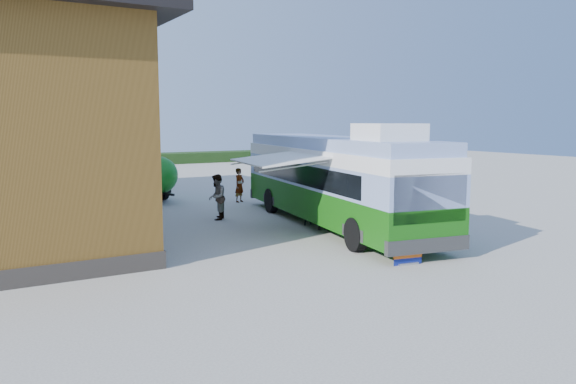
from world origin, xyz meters
TOP-DOWN VIEW (x-y plane):
  - ground at (0.00, 0.00)m, footprint 100.00×100.00m
  - hedge at (8.00, 38.00)m, footprint 40.00×3.00m
  - bus at (1.33, 2.96)m, footprint 4.91×13.38m
  - awning at (-1.11, 2.63)m, footprint 3.28×4.60m
  - banner at (-0.32, -3.14)m, footprint 0.93×0.28m
  - picnic_table at (1.05, 2.95)m, footprint 1.50×1.34m
  - person_a at (0.93, 10.69)m, footprint 0.75×0.66m
  - person_b at (-2.11, 6.49)m, footprint 1.12×1.17m
  - slurry_tanker at (-3.19, 14.49)m, footprint 2.91×6.19m

SIDE VIEW (x-z plane):
  - ground at x=0.00m, z-range 0.00..0.00m
  - hedge at x=8.00m, z-range 0.00..1.00m
  - picnic_table at x=1.05m, z-range 0.20..1.03m
  - person_a at x=0.93m, z-range 0.00..1.74m
  - banner at x=-0.32m, z-range -0.20..1.95m
  - person_b at x=-2.11m, z-range 0.00..1.91m
  - slurry_tanker at x=-3.19m, z-range 0.18..2.52m
  - bus at x=1.33m, z-range -0.09..3.94m
  - awning at x=-1.11m, z-range 2.68..3.20m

